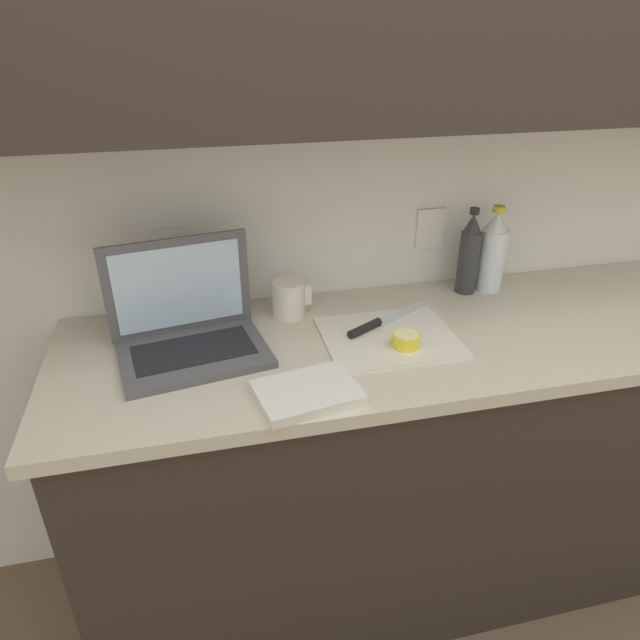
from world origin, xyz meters
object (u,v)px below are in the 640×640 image
at_px(cutting_board, 389,337).
at_px(measuring_cup, 289,299).
at_px(bottle_green_soda, 493,252).
at_px(lemon_half_cut, 406,340).
at_px(laptop, 188,326).
at_px(knife, 376,324).
at_px(bottle_oil_tall, 469,255).

height_order(cutting_board, measuring_cup, measuring_cup).
relative_size(cutting_board, bottle_green_soda, 1.30).
distance_m(cutting_board, measuring_cup, 0.30).
relative_size(bottle_green_soda, measuring_cup, 2.35).
distance_m(bottle_green_soda, measuring_cup, 0.63).
xyz_separation_m(cutting_board, lemon_half_cut, (0.02, -0.06, 0.02)).
relative_size(laptop, knife, 1.39).
height_order(knife, lemon_half_cut, lemon_half_cut).
bearing_deg(lemon_half_cut, bottle_oil_tall, 43.43).
relative_size(bottle_oil_tall, measuring_cup, 2.34).
bearing_deg(bottle_oil_tall, lemon_half_cut, -136.57).
relative_size(lemon_half_cut, bottle_green_soda, 0.26).
xyz_separation_m(cutting_board, knife, (-0.02, 0.06, 0.01)).
xyz_separation_m(laptop, knife, (0.49, -0.01, -0.05)).
bearing_deg(cutting_board, laptop, 172.10).
relative_size(laptop, lemon_half_cut, 5.72).
xyz_separation_m(cutting_board, measuring_cup, (-0.23, 0.19, 0.05)).
bearing_deg(lemon_half_cut, cutting_board, 110.48).
xyz_separation_m(lemon_half_cut, bottle_oil_tall, (0.30, 0.28, 0.09)).
bearing_deg(bottle_oil_tall, measuring_cup, -176.41).
bearing_deg(bottle_oil_tall, laptop, -169.56).
height_order(laptop, bottle_green_soda, laptop).
distance_m(knife, measuring_cup, 0.25).
distance_m(lemon_half_cut, measuring_cup, 0.36).
bearing_deg(cutting_board, measuring_cup, 140.72).
bearing_deg(knife, bottle_oil_tall, -2.95).
bearing_deg(cutting_board, bottle_green_soda, 29.26).
xyz_separation_m(knife, measuring_cup, (-0.21, 0.13, 0.04)).
height_order(bottle_green_soda, measuring_cup, bottle_green_soda).
distance_m(knife, bottle_oil_tall, 0.39).
bearing_deg(bottle_oil_tall, knife, -153.76).
height_order(laptop, knife, laptop).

